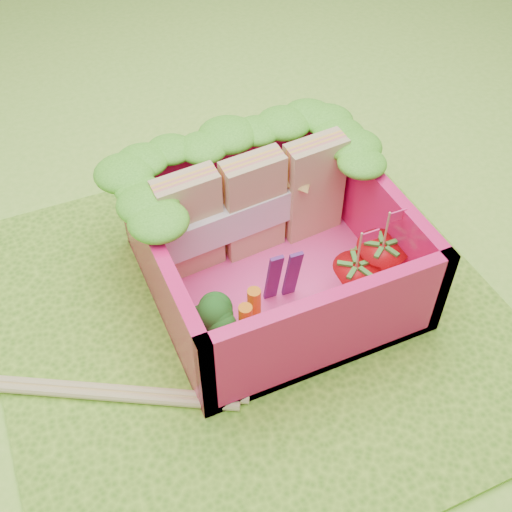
{
  "coord_description": "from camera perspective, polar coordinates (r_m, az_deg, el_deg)",
  "views": [
    {
      "loc": [
        -0.85,
        -1.98,
        2.72
      ],
      "look_at": [
        0.1,
        0.16,
        0.28
      ],
      "focal_mm": 45.0,
      "sensor_mm": 36.0,
      "label": 1
    }
  ],
  "objects": [
    {
      "name": "bento_box",
      "position": [
        3.39,
        1.56,
        0.79
      ],
      "size": [
        1.3,
        1.3,
        0.55
      ],
      "color": "#E8135A",
      "rests_on": "placemat"
    },
    {
      "name": "ground",
      "position": [
        3.47,
        -0.44,
        -5.46
      ],
      "size": [
        14.0,
        14.0,
        0.0
      ],
      "primitive_type": "plane",
      "color": "#8FD53C",
      "rests_on": "ground"
    },
    {
      "name": "strawberry_left",
      "position": [
        3.39,
        8.7,
        -2.28
      ],
      "size": [
        0.24,
        0.24,
        0.48
      ],
      "color": "red",
      "rests_on": "bento_floor"
    },
    {
      "name": "purple_wedges",
      "position": [
        3.3,
        2.4,
        -1.78
      ],
      "size": [
        0.17,
        0.04,
        0.38
      ],
      "color": "#491855",
      "rests_on": "bento_floor"
    },
    {
      "name": "chopsticks",
      "position": [
        3.31,
        -18.29,
        -11.02
      ],
      "size": [
        1.78,
        1.0,
        0.05
      ],
      "color": "#D9C177",
      "rests_on": "placemat"
    },
    {
      "name": "broccoli",
      "position": [
        3.12,
        -3.61,
        -5.65
      ],
      "size": [
        0.31,
        0.31,
        0.27
      ],
      "color": "#63A650",
      "rests_on": "bento_floor"
    },
    {
      "name": "strawberry_right",
      "position": [
        3.48,
        10.92,
        -0.71
      ],
      "size": [
        0.28,
        0.28,
        0.52
      ],
      "color": "red",
      "rests_on": "bento_floor"
    },
    {
      "name": "carrot_sticks",
      "position": [
        3.19,
        -0.54,
        -5.47
      ],
      "size": [
        0.15,
        0.15,
        0.28
      ],
      "color": "orange",
      "rests_on": "bento_floor"
    },
    {
      "name": "sandwich_stack",
      "position": [
        3.52,
        -0.18,
        4.52
      ],
      "size": [
        1.12,
        0.27,
        0.61
      ],
      "color": "tan",
      "rests_on": "bento_floor"
    },
    {
      "name": "placemat",
      "position": [
        3.46,
        -0.45,
        -5.3
      ],
      "size": [
        2.6,
        2.6,
        0.03
      ],
      "primitive_type": "cube",
      "color": "#549221",
      "rests_on": "ground"
    },
    {
      "name": "snap_peas",
      "position": [
        3.54,
        9.01,
        -2.18
      ],
      "size": [
        0.62,
        0.54,
        0.05
      ],
      "color": "#5DB839",
      "rests_on": "bento_floor"
    },
    {
      "name": "bento_floor",
      "position": [
        3.58,
        1.48,
        -2.02
      ],
      "size": [
        1.3,
        1.3,
        0.05
      ],
      "primitive_type": "cube",
      "color": "#FF4193",
      "rests_on": "placemat"
    },
    {
      "name": "lettuce_ruffle",
      "position": [
        3.49,
        -1.55,
        9.54
      ],
      "size": [
        1.43,
        0.77,
        0.11
      ],
      "color": "#33931A",
      "rests_on": "bento_box"
    }
  ]
}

